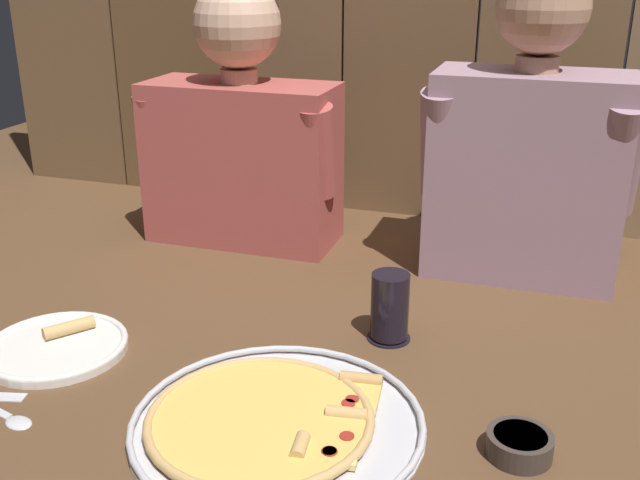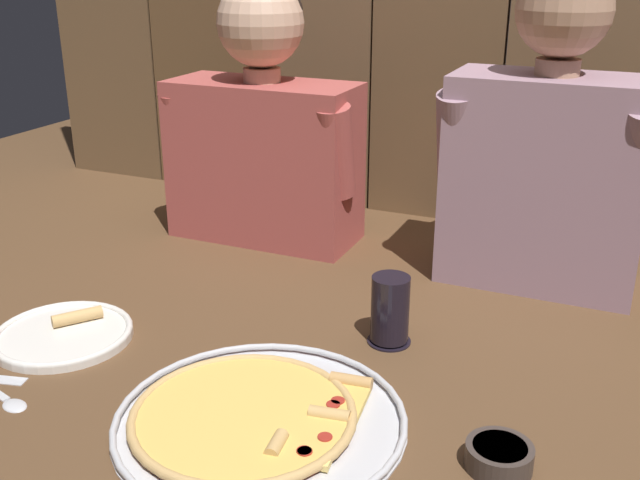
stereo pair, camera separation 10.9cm
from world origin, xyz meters
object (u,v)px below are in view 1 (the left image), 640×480
Objects in this scene: dipping_bowl at (520,444)px; diner_right at (529,138)px; pizza_tray at (272,420)px; drinking_glass at (390,307)px; dinner_plate at (57,346)px; diner_left at (241,124)px.

dipping_bowl is 0.14× the size of diner_right.
pizza_tray is at bearing -112.79° from diner_right.
dipping_bowl is at bearing -47.32° from drinking_glass.
drinking_glass is at bearing -116.73° from diner_right.
diner_right reaches higher than dipping_bowl.
dinner_plate is 0.74m from dipping_bowl.
diner_left is at bearing 139.47° from drinking_glass.
diner_right is at bearing 39.77° from dinner_plate.
pizza_tray is 0.33m from dipping_bowl.
dipping_bowl is 0.15× the size of diner_left.
dipping_bowl is (0.74, -0.04, 0.01)m from dinner_plate.
dipping_bowl reaches higher than pizza_tray.
diner_left is 0.94× the size of diner_right.
dinner_plate reaches higher than dipping_bowl.
diner_right is at bearing 94.87° from dipping_bowl.
diner_right is at bearing 63.27° from drinking_glass.
pizza_tray is 0.71× the size of diner_left.
diner_right is (0.69, 0.57, 0.27)m from dinner_plate.
pizza_tray is 0.42m from dinner_plate.
diner_right reaches higher than pizza_tray.
diner_left reaches higher than dinner_plate.
drinking_glass is 1.37× the size of dipping_bowl.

